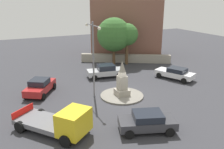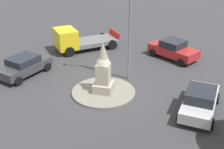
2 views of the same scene
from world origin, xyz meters
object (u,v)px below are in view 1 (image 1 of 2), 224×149
(car_dark_grey_parked_right, at_px, (147,121))
(tree_near_wall, at_px, (114,35))
(corner_building, at_px, (127,28))
(car_red_approaching, at_px, (40,86))
(tree_mid_cluster, at_px, (127,35))
(monument, at_px, (122,80))
(truck_yellow_parked_left, at_px, (62,122))
(car_silver_waiting, at_px, (105,71))
(car_white_far_side, at_px, (175,73))
(streetlamp, at_px, (93,52))

(car_dark_grey_parked_right, relative_size, tree_near_wall, 0.67)
(corner_building, distance_m, tree_near_wall, 6.53)
(car_red_approaching, bearing_deg, tree_mid_cluster, -64.97)
(monument, xyz_separation_m, car_red_approaching, (4.03, 7.07, -0.91))
(car_dark_grey_parked_right, height_order, truck_yellow_parked_left, truck_yellow_parked_left)
(car_silver_waiting, height_order, tree_near_wall, tree_near_wall)
(car_white_far_side, bearing_deg, monument, 103.64)
(streetlamp, bearing_deg, truck_yellow_parked_left, 140.53)
(car_red_approaching, height_order, tree_mid_cluster, tree_mid_cluster)
(car_dark_grey_parked_right, xyz_separation_m, truck_yellow_parked_left, (2.10, 5.64, 0.21))
(tree_near_wall, distance_m, tree_mid_cluster, 1.82)
(streetlamp, height_order, car_silver_waiting, streetlamp)
(car_dark_grey_parked_right, relative_size, tree_mid_cluster, 0.76)
(monument, height_order, car_dark_grey_parked_right, monument)
(corner_building, bearing_deg, car_red_approaching, 126.07)
(streetlamp, xyz_separation_m, truck_yellow_parked_left, (-5.45, 4.49, -3.42))
(car_white_far_side, distance_m, tree_near_wall, 10.39)
(streetlamp, distance_m, tree_near_wall, 11.95)
(corner_building, xyz_separation_m, tree_near_wall, (-4.67, 4.56, -0.20))
(monument, relative_size, corner_building, 0.32)
(streetlamp, relative_size, tree_mid_cluster, 1.23)
(corner_building, distance_m, tree_mid_cluster, 6.32)
(monument, relative_size, car_silver_waiting, 0.77)
(tree_mid_cluster, bearing_deg, monument, 149.46)
(car_dark_grey_parked_right, distance_m, tree_near_wall, 18.58)
(car_dark_grey_parked_right, relative_size, car_white_far_side, 0.93)
(streetlamp, height_order, car_dark_grey_parked_right, streetlamp)
(car_white_far_side, height_order, tree_mid_cluster, tree_mid_cluster)
(car_silver_waiting, bearing_deg, monument, 171.59)
(monument, bearing_deg, car_dark_grey_parked_right, 168.85)
(streetlamp, xyz_separation_m, tree_mid_cluster, (8.92, -8.38, -0.17))
(car_silver_waiting, bearing_deg, car_red_approaching, 104.28)
(car_dark_grey_parked_right, distance_m, car_white_far_side, 12.46)
(monument, xyz_separation_m, corner_building, (15.70, -8.95, 2.73))
(tree_near_wall, height_order, tree_mid_cluster, tree_near_wall)
(truck_yellow_parked_left, bearing_deg, car_white_far_side, -67.47)
(car_dark_grey_parked_right, xyz_separation_m, car_red_approaching, (10.37, 5.82, 0.02))
(monument, height_order, car_red_approaching, monument)
(truck_yellow_parked_left, bearing_deg, car_red_approaching, 1.21)
(tree_near_wall, relative_size, tree_mid_cluster, 1.13)
(truck_yellow_parked_left, bearing_deg, car_dark_grey_parked_right, -110.37)
(car_silver_waiting, height_order, truck_yellow_parked_left, truck_yellow_parked_left)
(tree_mid_cluster, bearing_deg, car_white_far_side, -165.77)
(car_dark_grey_parked_right, xyz_separation_m, car_white_far_side, (8.29, -9.29, -0.03))
(streetlamp, relative_size, car_silver_waiting, 1.60)
(corner_building, bearing_deg, car_white_far_side, 176.24)
(streetlamp, bearing_deg, tree_mid_cluster, -43.21)
(monument, height_order, corner_building, corner_building)
(monument, xyz_separation_m, tree_mid_cluster, (10.12, -5.97, 2.53))
(monument, xyz_separation_m, car_silver_waiting, (6.06, -0.90, -0.91))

